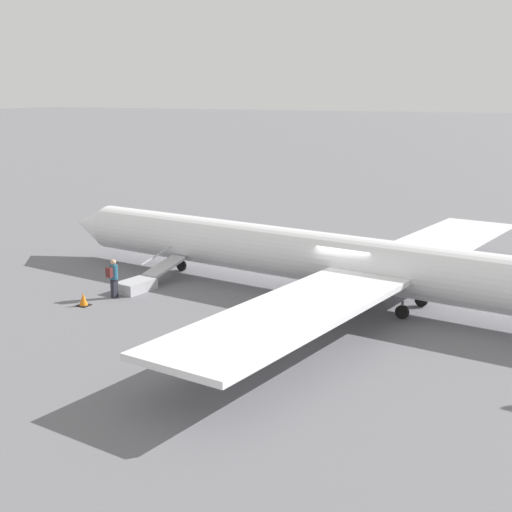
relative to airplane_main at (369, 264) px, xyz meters
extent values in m
plane|color=slate|center=(0.92, -0.10, -1.78)|extent=(600.00, 600.00, 0.00)
cylinder|color=white|center=(0.92, -0.10, -0.01)|extent=(29.36, 5.57, 2.28)
cone|color=white|center=(16.71, -1.90, -0.01)|extent=(2.74, 2.50, 2.23)
cube|color=white|center=(0.28, 7.30, -0.18)|extent=(5.01, 12.64, 0.23)
cube|color=white|center=(-1.36, -7.18, -0.18)|extent=(5.01, 12.64, 0.23)
cylinder|color=black|center=(10.38, -1.18, -1.49)|extent=(0.58, 0.20, 0.56)
cylinder|color=#4C4C51|center=(10.38, -1.18, -1.12)|extent=(0.10, 0.10, 0.18)
cylinder|color=black|center=(-1.88, 1.24, -1.49)|extent=(0.58, 0.20, 0.56)
cylinder|color=#4C4C51|center=(-1.88, 1.24, -1.12)|extent=(0.10, 0.10, 0.18)
cylinder|color=black|center=(-2.11, -0.79, -1.49)|extent=(0.58, 0.20, 0.56)
cylinder|color=#4C4C51|center=(-2.11, -0.79, -1.12)|extent=(0.10, 0.10, 0.18)
cube|color=#B2B2B7|center=(10.11, 2.97, -1.53)|extent=(1.30, 1.91, 0.50)
cube|color=#B2B2B7|center=(9.88, 0.98, -1.01)|extent=(1.15, 2.32, 0.64)
cube|color=#B2B2B7|center=(10.33, 0.93, -0.51)|extent=(0.31, 2.21, 0.58)
cube|color=#23232D|center=(10.28, 4.27, -1.35)|extent=(0.23, 0.30, 0.85)
cylinder|color=#265972|center=(10.28, 4.27, -0.60)|extent=(0.36, 0.36, 0.65)
sphere|color=tan|center=(10.28, 4.27, -0.16)|extent=(0.24, 0.24, 0.24)
cube|color=#592323|center=(10.31, 4.54, -0.57)|extent=(0.30, 0.21, 0.44)
cube|color=black|center=(10.67, 5.87, -1.76)|extent=(0.50, 0.50, 0.03)
cone|color=orange|center=(10.67, 5.87, -1.50)|extent=(0.39, 0.39, 0.55)
camera|label=1|loc=(-9.53, 28.19, 7.14)|focal=50.00mm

